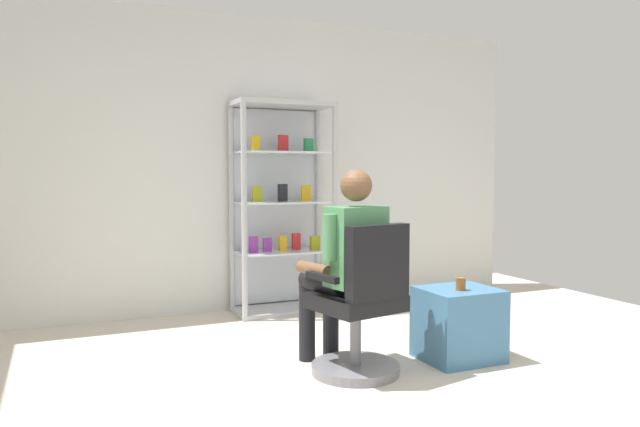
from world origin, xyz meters
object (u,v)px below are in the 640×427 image
storage_crate (459,324)px  tea_glass (461,284)px  display_cabinet_main (281,206)px  office_chair (361,314)px  seated_shopkeeper (345,260)px

storage_crate → tea_glass: tea_glass is taller
tea_glass → display_cabinet_main: bearing=106.4°
display_cabinet_main → tea_glass: bearing=-73.6°
office_chair → seated_shopkeeper: seated_shopkeeper is taller
tea_glass → seated_shopkeeper: bearing=165.9°
display_cabinet_main → storage_crate: (0.59, -1.88, -0.72)m
display_cabinet_main → tea_glass: size_ratio=22.42×
office_chair → seated_shopkeeper: 0.36m
tea_glass → storage_crate: bearing=62.7°
display_cabinet_main → seated_shopkeeper: 1.77m
display_cabinet_main → office_chair: display_cabinet_main is taller
storage_crate → tea_glass: bearing=-117.3°
display_cabinet_main → seated_shopkeeper: (-0.20, -1.74, -0.25)m
display_cabinet_main → seated_shopkeeper: display_cabinet_main is taller
office_chair → storage_crate: (0.76, 0.02, -0.15)m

